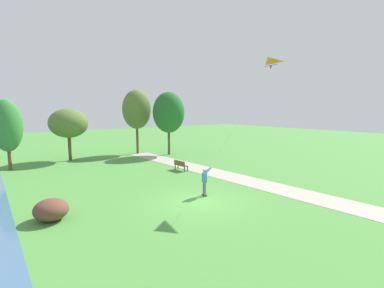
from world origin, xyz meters
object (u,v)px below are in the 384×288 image
at_px(flying_kite, 267,65).
at_px(tree_horizon_far, 68,123).
at_px(tree_lakeside_near, 137,110).
at_px(tree_treeline_left, 169,113).
at_px(park_bench_near_walkway, 181,165).
at_px(lakeside_shrub, 51,210).
at_px(tree_treeline_right, 7,126).
at_px(person_kite_flyer, 205,179).

bearing_deg(flying_kite, tree_horizon_far, 110.73).
distance_m(tree_lakeside_near, tree_treeline_left, 4.00).
bearing_deg(park_bench_near_walkway, tree_horizon_far, 121.09).
bearing_deg(flying_kite, lakeside_shrub, 164.76).
bearing_deg(tree_treeline_right, tree_treeline_left, -5.74).
distance_m(tree_treeline_left, lakeside_shrub, 20.35).
relative_size(tree_lakeside_near, tree_horizon_far, 1.41).
distance_m(flying_kite, tree_lakeside_near, 19.46).
distance_m(park_bench_near_walkway, tree_lakeside_near, 11.92).
relative_size(tree_horizon_far, tree_treeline_left, 0.74).
bearing_deg(tree_treeline_left, person_kite_flyer, -114.61).
xyz_separation_m(flying_kite, lakeside_shrub, (-11.99, 3.27, -7.58)).
distance_m(person_kite_flyer, tree_lakeside_near, 18.57).
bearing_deg(tree_lakeside_near, tree_treeline_right, -173.74).
relative_size(park_bench_near_walkway, tree_horizon_far, 0.28).
xyz_separation_m(tree_treeline_left, lakeside_shrub, (-15.04, -12.97, -4.44)).
xyz_separation_m(person_kite_flyer, tree_treeline_right, (-9.04, 16.17, 2.87)).
bearing_deg(person_kite_flyer, tree_horizon_far, 101.73).
xyz_separation_m(flying_kite, park_bench_near_walkway, (-0.75, 8.41, -7.59)).
height_order(flying_kite, tree_lakeside_near, flying_kite).
bearing_deg(tree_treeline_right, person_kite_flyer, -60.80).
xyz_separation_m(person_kite_flyer, tree_horizon_far, (-3.66, 17.61, 2.85)).
bearing_deg(tree_lakeside_near, tree_horizon_far, -179.97).
relative_size(tree_lakeside_near, tree_treeline_left, 1.04).
height_order(tree_horizon_far, lakeside_shrub, tree_horizon_far).
xyz_separation_m(tree_treeline_left, tree_treeline_right, (-15.72, 1.58, -1.05)).
bearing_deg(lakeside_shrub, park_bench_near_walkway, 24.57).
height_order(park_bench_near_walkway, tree_treeline_left, tree_treeline_left).
distance_m(tree_horizon_far, tree_treeline_left, 10.82).
relative_size(tree_lakeside_near, tree_treeline_right, 1.23).
xyz_separation_m(tree_treeline_right, lakeside_shrub, (0.68, -14.55, -3.39)).
distance_m(person_kite_flyer, flying_kite, 8.10).
bearing_deg(flying_kite, tree_lakeside_near, 88.67).
distance_m(park_bench_near_walkway, tree_treeline_right, 15.57).
xyz_separation_m(park_bench_near_walkway, tree_lakeside_near, (1.19, 10.85, 4.79)).
height_order(tree_lakeside_near, lakeside_shrub, tree_lakeside_near).
xyz_separation_m(person_kite_flyer, park_bench_near_walkway, (2.89, 6.76, -0.54)).
bearing_deg(tree_lakeside_near, flying_kite, -91.33).
xyz_separation_m(tree_horizon_far, tree_treeline_right, (-5.38, -1.44, 0.01)).
height_order(person_kite_flyer, tree_lakeside_near, tree_lakeside_near).
relative_size(park_bench_near_walkway, tree_treeline_left, 0.21).
bearing_deg(tree_lakeside_near, person_kite_flyer, -103.04).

